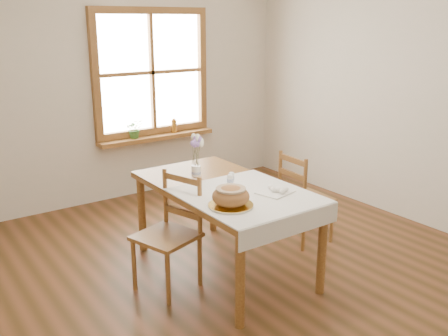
# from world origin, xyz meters

# --- Properties ---
(ground) EXTENTS (5.00, 5.00, 0.00)m
(ground) POSITION_xyz_m (0.00, 0.00, 0.00)
(ground) COLOR brown
(ground) RESTS_ON ground
(room_walls) EXTENTS (4.60, 5.10, 2.65)m
(room_walls) POSITION_xyz_m (0.00, 0.00, 1.71)
(room_walls) COLOR beige
(room_walls) RESTS_ON ground
(window) EXTENTS (1.46, 0.08, 1.46)m
(window) POSITION_xyz_m (0.50, 2.47, 1.45)
(window) COLOR olive
(window) RESTS_ON ground
(window_sill) EXTENTS (1.46, 0.20, 0.05)m
(window_sill) POSITION_xyz_m (0.50, 2.40, 0.69)
(window_sill) COLOR olive
(window_sill) RESTS_ON ground
(dining_table) EXTENTS (0.90, 1.60, 0.75)m
(dining_table) POSITION_xyz_m (0.00, 0.30, 0.66)
(dining_table) COLOR olive
(dining_table) RESTS_ON ground
(table_linen) EXTENTS (0.91, 0.99, 0.01)m
(table_linen) POSITION_xyz_m (0.00, -0.00, 0.76)
(table_linen) COLOR white
(table_linen) RESTS_ON dining_table
(chair_left) EXTENTS (0.55, 0.54, 0.91)m
(chair_left) POSITION_xyz_m (-0.54, 0.31, 0.45)
(chair_left) COLOR olive
(chair_left) RESTS_ON ground
(chair_right) EXTENTS (0.45, 0.43, 0.88)m
(chair_right) POSITION_xyz_m (0.98, 0.34, 0.44)
(chair_right) COLOR olive
(chair_right) RESTS_ON ground
(bread_plate) EXTENTS (0.41, 0.41, 0.02)m
(bread_plate) POSITION_xyz_m (-0.25, -0.13, 0.77)
(bread_plate) COLOR white
(bread_plate) RESTS_ON table_linen
(bread_loaf) EXTENTS (0.27, 0.27, 0.15)m
(bread_loaf) POSITION_xyz_m (-0.25, -0.13, 0.85)
(bread_loaf) COLOR #A9713C
(bread_loaf) RESTS_ON bread_plate
(egg_napkin) EXTENTS (0.30, 0.27, 0.01)m
(egg_napkin) POSITION_xyz_m (0.21, -0.09, 0.77)
(egg_napkin) COLOR white
(egg_napkin) RESTS_ON table_linen
(eggs) EXTENTS (0.23, 0.22, 0.04)m
(eggs) POSITION_xyz_m (0.21, -0.09, 0.79)
(eggs) COLOR white
(eggs) RESTS_ON egg_napkin
(salt_shaker) EXTENTS (0.06, 0.06, 0.10)m
(salt_shaker) POSITION_xyz_m (0.03, 0.26, 0.81)
(salt_shaker) COLOR white
(salt_shaker) RESTS_ON table_linen
(pepper_shaker) EXTENTS (0.06, 0.06, 0.09)m
(pepper_shaker) POSITION_xyz_m (0.09, 0.32, 0.80)
(pepper_shaker) COLOR white
(pepper_shaker) RESTS_ON table_linen
(flower_vase) EXTENTS (0.09, 0.09, 0.09)m
(flower_vase) POSITION_xyz_m (-0.05, 0.64, 0.79)
(flower_vase) COLOR white
(flower_vase) RESTS_ON dining_table
(lavender_bouquet) EXTENTS (0.14, 0.14, 0.27)m
(lavender_bouquet) POSITION_xyz_m (-0.05, 0.64, 0.97)
(lavender_bouquet) COLOR #8161AB
(lavender_bouquet) RESTS_ON flower_vase
(potted_plant) EXTENTS (0.24, 0.26, 0.17)m
(potted_plant) POSITION_xyz_m (0.21, 2.40, 0.80)
(potted_plant) COLOR #376829
(potted_plant) RESTS_ON window_sill
(amber_bottle) EXTENTS (0.08, 0.08, 0.17)m
(amber_bottle) POSITION_xyz_m (0.74, 2.40, 0.80)
(amber_bottle) COLOR #9C611C
(amber_bottle) RESTS_ON window_sill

